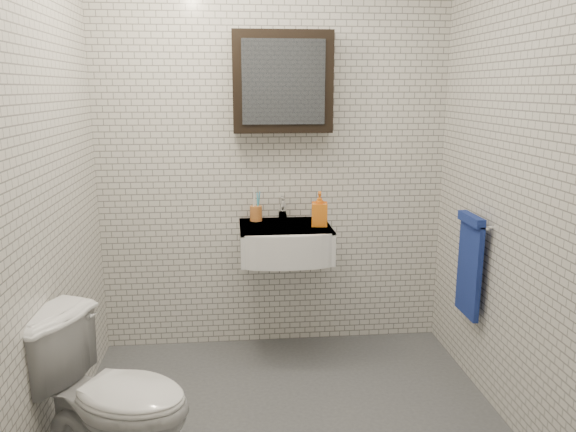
{
  "coord_description": "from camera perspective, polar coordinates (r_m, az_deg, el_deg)",
  "views": [
    {
      "loc": [
        -0.26,
        -2.52,
        1.67
      ],
      "look_at": [
        0.04,
        0.45,
        0.98
      ],
      "focal_mm": 35.0,
      "sensor_mm": 36.0,
      "label": 1
    }
  ],
  "objects": [
    {
      "name": "toothbrush_cup",
      "position": [
        3.53,
        -3.27,
        0.35
      ],
      "size": [
        0.1,
        0.1,
        0.21
      ],
      "rotation": [
        0.0,
        0.0,
        -0.36
      ],
      "color": "#C26E30",
      "rests_on": "washbasin"
    },
    {
      "name": "washbasin",
      "position": [
        3.39,
        -0.23,
        -2.67
      ],
      "size": [
        0.55,
        0.5,
        0.2
      ],
      "color": "white",
      "rests_on": "room_shell"
    },
    {
      "name": "mirror_cabinet",
      "position": [
        3.46,
        -0.56,
        13.44
      ],
      "size": [
        0.6,
        0.15,
        0.6
      ],
      "color": "black",
      "rests_on": "room_shell"
    },
    {
      "name": "ground",
      "position": [
        3.03,
        0.18,
        -20.37
      ],
      "size": [
        2.2,
        2.0,
        0.01
      ],
      "primitive_type": "cube",
      "color": "#484B4F",
      "rests_on": "ground"
    },
    {
      "name": "faucet",
      "position": [
        3.55,
        -0.54,
        0.69
      ],
      "size": [
        0.06,
        0.2,
        0.15
      ],
      "color": "silver",
      "rests_on": "washbasin"
    },
    {
      "name": "room_shell",
      "position": [
        2.54,
        0.21,
        8.37
      ],
      "size": [
        2.22,
        2.02,
        2.51
      ],
      "color": "silver",
      "rests_on": "ground"
    },
    {
      "name": "soap_bottle",
      "position": [
        3.39,
        3.22,
        0.74
      ],
      "size": [
        0.11,
        0.11,
        0.21
      ],
      "primitive_type": "imported",
      "rotation": [
        0.0,
        0.0,
        -0.14
      ],
      "color": "orange",
      "rests_on": "washbasin"
    },
    {
      "name": "toilet",
      "position": [
        2.64,
        -17.51,
        -17.23
      ],
      "size": [
        0.83,
        0.68,
        0.74
      ],
      "primitive_type": "imported",
      "rotation": [
        0.0,
        0.0,
        1.14
      ],
      "color": "white",
      "rests_on": "ground"
    },
    {
      "name": "towel_rail",
      "position": [
        3.29,
        17.99,
        -4.4
      ],
      "size": [
        0.09,
        0.3,
        0.58
      ],
      "color": "silver",
      "rests_on": "room_shell"
    }
  ]
}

